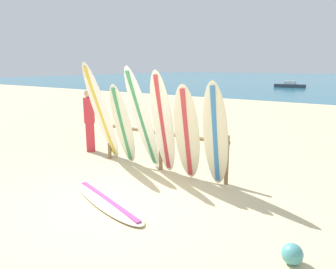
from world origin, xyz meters
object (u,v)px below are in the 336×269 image
Objects in this scene: surfboard_leaning_center_right at (187,134)px; small_boat_offshore at (290,85)px; surfboard_leaning_right at (216,136)px; surfboard_rack at (161,141)px; surfboard_leaning_center_left at (143,120)px; beach_ball at (292,254)px; surfboard_leaning_center at (163,124)px; surfboard_lying_on_sand at (108,201)px; surfboard_leaning_far_left at (102,113)px; surfboard_leaning_left at (123,125)px; beachgoer_standing at (89,118)px.

surfboard_leaning_center_right reaches higher than small_boat_offshore.
surfboard_leaning_right is 0.66× the size of small_boat_offshore.
surfboard_rack is 0.66m from surfboard_leaning_center_left.
beach_ball is (1.88, -1.65, -0.94)m from surfboard_leaning_right.
surfboard_leaning_center_left is 4.20m from beach_ball.
surfboard_leaning_center_left is at bearing -128.35° from surfboard_rack.
surfboard_rack is 1.65× the size of surfboard_leaning_center_right.
small_boat_offshore is at bearing 104.06° from beach_ball.
surfboard_rack is 1.46× the size of surfboard_leaning_center.
surfboard_leaning_far_left is at bearing 137.19° from surfboard_lying_on_sand.
surfboard_lying_on_sand is at bearing -71.78° from surfboard_leaning_center_left.
surfboard_leaning_left is 1.13× the size of beachgoer_standing.
surfboard_leaning_left is 0.69m from surfboard_leaning_center_left.
surfboard_leaning_left is 0.97× the size of surfboard_leaning_center_right.
surfboard_leaning_right is at bearing 138.67° from beach_ball.
surfboard_leaning_left is at bearing 124.51° from surfboard_lying_on_sand.
beachgoer_standing is at bearing 175.63° from surfboard_rack.
surfboard_leaning_center is 2.07m from surfboard_lying_on_sand.
surfboard_lying_on_sand is at bearing -179.75° from beach_ball.
surfboard_leaning_right is at bearing 53.10° from surfboard_lying_on_sand.
surfboard_leaning_center_left is 0.53m from surfboard_leaning_center.
surfboard_leaning_right is at bearing -2.60° from surfboard_leaning_left.
surfboard_leaning_center is at bearing 151.34° from beach_ball.
surfboard_leaning_right is at bearing -7.76° from beachgoer_standing.
surfboard_leaning_right is 1.22× the size of beachgoer_standing.
surfboard_rack is at bearing 133.36° from surfboard_leaning_center.
surfboard_leaning_far_left reaches higher than surfboard_leaning_left.
surfboard_leaning_center_right is 0.65m from surfboard_leaning_right.
surfboard_rack is at bearing -81.16° from small_boat_offshore.
surfboard_leaning_far_left is 1.41× the size of beachgoer_standing.
surfboard_leaning_center_right is at bearing 146.39° from beach_ball.
surfboard_lying_on_sand is at bearing -81.18° from small_boat_offshore.
surfboard_leaning_right reaches higher than surfboard_leaning_left.
surfboard_leaning_center_right is at bearing -4.11° from surfboard_leaning_center.
surfboard_rack is 1.93× the size of beachgoer_standing.
beachgoer_standing is 6.71× the size of beach_ball.
surfboard_leaning_left is (-0.92, -0.25, 0.32)m from surfboard_rack.
surfboard_leaning_far_left is at bearing -83.98° from small_boat_offshore.
surfboard_leaning_center_left is 1.12× the size of surfboard_leaning_right.
surfboard_leaning_far_left reaches higher than small_boat_offshore.
surfboard_leaning_center_right is 3.17m from beach_ball.
surfboard_leaning_center is 8.83× the size of beach_ball.
surfboard_leaning_right is (3.07, -0.01, -0.17)m from surfboard_leaning_far_left.
surfboard_leaning_center is 1.29m from surfboard_leaning_right.
surfboard_leaning_center_left reaches higher than surfboard_rack.
beachgoer_standing is (-2.85, 0.49, -0.19)m from surfboard_leaning_center.
beachgoer_standing is at bearing 159.76° from beach_ball.
surfboard_rack is 1.65m from surfboard_leaning_right.
beachgoer_standing is at bearing 170.27° from surfboard_leaning_center.
small_boat_offshore is 33.92m from beach_ball.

